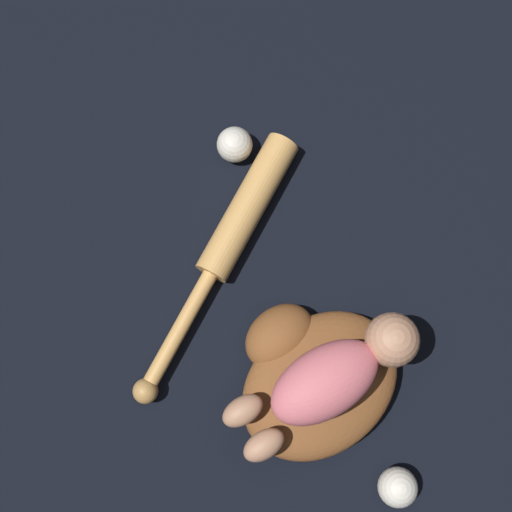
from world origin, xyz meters
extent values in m
plane|color=black|center=(0.00, 0.00, 0.00)|extent=(6.00, 6.00, 0.00)
ellipsoid|color=brown|center=(-0.01, -0.02, 0.04)|extent=(0.35, 0.30, 0.09)
ellipsoid|color=brown|center=(0.02, 0.08, 0.04)|extent=(0.16, 0.13, 0.09)
ellipsoid|color=#D16670|center=(-0.01, -0.02, 0.13)|extent=(0.22, 0.18, 0.09)
sphere|color=tan|center=(0.11, -0.08, 0.13)|extent=(0.09, 0.09, 0.09)
ellipsoid|color=tan|center=(-0.13, 0.06, 0.11)|extent=(0.08, 0.07, 0.05)
ellipsoid|color=tan|center=(-0.15, 0.00, 0.11)|extent=(0.08, 0.07, 0.05)
cylinder|color=tan|center=(0.18, 0.27, 0.03)|extent=(0.29, 0.10, 0.06)
cylinder|color=tan|center=(-0.08, 0.23, 0.03)|extent=(0.24, 0.06, 0.03)
sphere|color=#B68649|center=(-0.20, 0.22, 0.03)|extent=(0.05, 0.05, 0.05)
sphere|color=silver|center=(0.27, 0.36, 0.03)|extent=(0.07, 0.07, 0.07)
sphere|color=silver|center=(-0.08, -0.23, 0.03)|extent=(0.07, 0.07, 0.07)
camera|label=1|loc=(-0.13, 0.03, 1.30)|focal=50.00mm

